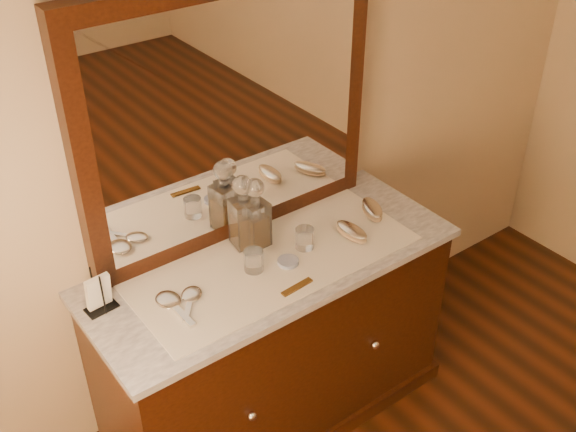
% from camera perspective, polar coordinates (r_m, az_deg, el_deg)
% --- Properties ---
extents(dresser_cabinet, '(1.40, 0.55, 0.82)m').
position_cam_1_polar(dresser_cabinet, '(2.88, -1.21, -10.52)').
color(dresser_cabinet, black).
rests_on(dresser_cabinet, floor).
extents(dresser_plinth, '(1.46, 0.59, 0.08)m').
position_cam_1_polar(dresser_plinth, '(3.15, -1.13, -15.31)').
color(dresser_plinth, black).
rests_on(dresser_plinth, floor).
extents(knob_left, '(0.04, 0.04, 0.04)m').
position_cam_1_polar(knob_left, '(2.58, -3.02, -16.25)').
color(knob_left, silver).
rests_on(knob_left, dresser_cabinet).
extents(knob_right, '(0.04, 0.04, 0.04)m').
position_cam_1_polar(knob_right, '(2.84, 7.23, -10.56)').
color(knob_right, silver).
rests_on(knob_right, dresser_cabinet).
extents(marble_top, '(1.44, 0.59, 0.03)m').
position_cam_1_polar(marble_top, '(2.60, -1.32, -3.84)').
color(marble_top, white).
rests_on(marble_top, dresser_cabinet).
extents(mirror_frame, '(1.20, 0.08, 1.00)m').
position_cam_1_polar(mirror_frame, '(2.50, -4.77, 8.33)').
color(mirror_frame, black).
rests_on(mirror_frame, marble_top).
extents(mirror_glass, '(1.06, 0.01, 0.86)m').
position_cam_1_polar(mirror_glass, '(2.47, -4.35, 8.06)').
color(mirror_glass, white).
rests_on(mirror_glass, marble_top).
extents(lace_runner, '(1.10, 0.45, 0.00)m').
position_cam_1_polar(lace_runner, '(2.58, -1.06, -3.77)').
color(lace_runner, white).
rests_on(lace_runner, marble_top).
extents(pin_dish, '(0.10, 0.10, 0.01)m').
position_cam_1_polar(pin_dish, '(2.56, 0.01, -3.81)').
color(pin_dish, silver).
rests_on(pin_dish, lace_runner).
extents(comb, '(0.13, 0.03, 0.01)m').
position_cam_1_polar(comb, '(2.45, 0.75, -5.91)').
color(comb, brown).
rests_on(comb, lace_runner).
extents(napkin_rack, '(0.11, 0.07, 0.16)m').
position_cam_1_polar(napkin_rack, '(2.42, -15.44, -6.28)').
color(napkin_rack, black).
rests_on(napkin_rack, marble_top).
extents(decanter_left, '(0.10, 0.10, 0.30)m').
position_cam_1_polar(decanter_left, '(2.60, -3.69, -0.22)').
color(decanter_left, '#8D5714').
rests_on(decanter_left, lace_runner).
extents(decanter_right, '(0.09, 0.09, 0.29)m').
position_cam_1_polar(decanter_right, '(2.60, -2.69, -0.31)').
color(decanter_right, '#8D5714').
rests_on(decanter_right, lace_runner).
extents(brush_near, '(0.07, 0.16, 0.04)m').
position_cam_1_polar(brush_near, '(2.70, 5.31, -1.30)').
color(brush_near, '#A18362').
rests_on(brush_near, lace_runner).
extents(brush_far, '(0.13, 0.17, 0.04)m').
position_cam_1_polar(brush_far, '(2.84, 7.01, 0.55)').
color(brush_far, '#A18362').
rests_on(brush_far, lace_runner).
extents(hand_mirror_outer, '(0.09, 0.22, 0.02)m').
position_cam_1_polar(hand_mirror_outer, '(2.41, -9.70, -7.10)').
color(hand_mirror_outer, silver).
rests_on(hand_mirror_outer, lace_runner).
extents(hand_mirror_inner, '(0.15, 0.17, 0.02)m').
position_cam_1_polar(hand_mirror_inner, '(2.43, -8.07, -6.69)').
color(hand_mirror_inner, silver).
rests_on(hand_mirror_inner, lace_runner).
extents(tumblers, '(0.31, 0.08, 0.08)m').
position_cam_1_polar(tumblers, '(2.56, -0.69, -2.77)').
color(tumblers, white).
rests_on(tumblers, lace_runner).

